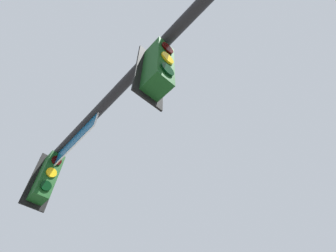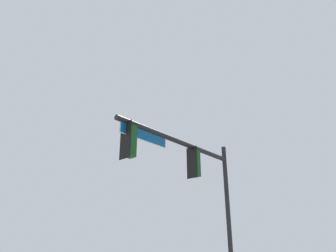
% 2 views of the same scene
% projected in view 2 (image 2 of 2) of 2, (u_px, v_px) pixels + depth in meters
% --- Properties ---
extents(signal_pole_near, '(6.43, 1.53, 6.57)m').
position_uv_depth(signal_pole_near, '(189.00, 170.00, 12.96)').
color(signal_pole_near, black).
rests_on(signal_pole_near, ground_plane).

